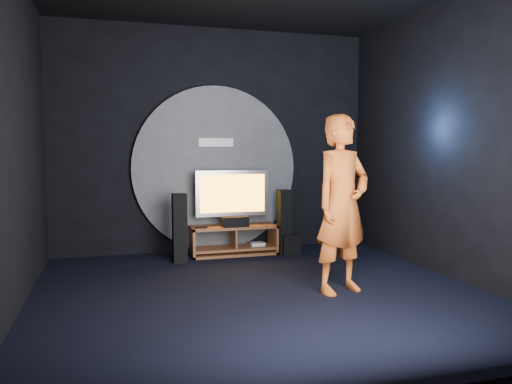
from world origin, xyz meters
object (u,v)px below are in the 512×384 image
(media_console, at_px, (234,242))
(tower_speaker_left, at_px, (180,228))
(tv, at_px, (232,195))
(player, at_px, (342,204))
(tower_speaker_right, at_px, (284,222))
(subwoofer, at_px, (289,244))

(media_console, height_order, tower_speaker_left, tower_speaker_left)
(tv, distance_m, player, 2.45)
(tower_speaker_left, height_order, tower_speaker_right, same)
(tower_speaker_right, bearing_deg, tower_speaker_left, -174.54)
(media_console, bearing_deg, tower_speaker_right, -9.29)
(media_console, bearing_deg, player, -72.79)
(tower_speaker_left, distance_m, subwoofer, 1.75)
(media_console, height_order, subwoofer, media_console)
(subwoofer, bearing_deg, player, -93.77)
(media_console, xyz_separation_m, tower_speaker_left, (-0.87, -0.28, 0.30))
(player, bearing_deg, tower_speaker_left, 110.35)
(tower_speaker_right, distance_m, subwoofer, 0.35)
(media_console, relative_size, tv, 1.16)
(media_console, relative_size, tower_speaker_right, 1.34)
(tower_speaker_right, xyz_separation_m, subwoofer, (0.07, -0.05, -0.34))
(tv, xyz_separation_m, tower_speaker_left, (-0.86, -0.35, -0.42))
(tv, bearing_deg, subwoofer, -15.78)
(media_console, relative_size, subwoofer, 4.39)
(subwoofer, xyz_separation_m, player, (-0.14, -2.10, 0.86))
(player, bearing_deg, media_console, 89.29)
(media_console, height_order, tower_speaker_right, tower_speaker_right)
(tower_speaker_left, bearing_deg, tower_speaker_right, 5.46)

